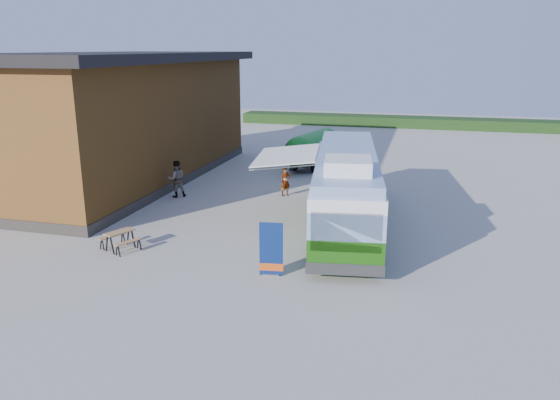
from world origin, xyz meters
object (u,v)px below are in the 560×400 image
(picnic_table, at_px, (120,236))
(person_a, at_px, (285,181))
(person_b, at_px, (176,179))
(slurry_tanker, at_px, (313,147))
(bus, at_px, (346,186))
(banner, at_px, (271,254))

(picnic_table, distance_m, person_a, 10.58)
(picnic_table, xyz_separation_m, person_b, (-1.30, 7.93, 0.43))
(slurry_tanker, bearing_deg, picnic_table, -91.16)
(person_b, bearing_deg, person_a, 161.32)
(bus, height_order, banner, bus)
(person_b, bearing_deg, picnic_table, 63.33)
(bus, height_order, picnic_table, bus)
(person_a, bearing_deg, picnic_table, -158.46)
(bus, distance_m, person_b, 9.94)
(bus, bearing_deg, picnic_table, -156.07)
(bus, xyz_separation_m, person_b, (-9.52, 2.73, -0.87))
(picnic_table, bearing_deg, person_b, 124.05)
(picnic_table, relative_size, person_a, 1.07)
(person_a, xyz_separation_m, person_b, (-5.58, -1.74, 0.20))
(picnic_table, distance_m, slurry_tanker, 17.61)
(banner, bearing_deg, bus, 66.01)
(picnic_table, relative_size, person_b, 0.86)
(person_a, height_order, person_b, person_b)
(person_a, xyz_separation_m, slurry_tanker, (-0.01, 7.40, 0.60))
(banner, distance_m, person_b, 11.80)
(person_a, bearing_deg, banner, -122.66)
(bus, bearing_deg, slurry_tanker, 99.99)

